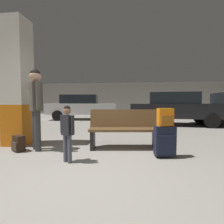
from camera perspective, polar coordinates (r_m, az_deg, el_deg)
The scene contains 11 objects.
ground_plane at distance 6.42m, azimuth 0.38°, elevation -6.67°, with size 18.00×18.00×0.10m, color gray.
garage_back_wall at distance 15.16m, azimuth 3.81°, elevation 4.54°, with size 18.00×0.12×2.80m, color gray.
structural_pillar at distance 4.85m, azimuth -29.20°, elevation 8.44°, with size 0.57×0.57×3.08m.
bench at distance 3.95m, azimuth 4.10°, elevation -5.68°, with size 1.65×0.70×0.89m.
suitcase at distance 3.44m, azimuth 17.35°, elevation -9.24°, with size 0.41×0.28×0.60m.
backpack_bright at distance 3.37m, azimuth 17.49°, elevation -1.74°, with size 0.31×0.24×0.34m.
child at distance 3.07m, azimuth -14.81°, elevation -5.09°, with size 0.31×0.25×1.00m.
adult at distance 4.06m, azimuth -24.24°, elevation 3.51°, with size 0.44×0.47×1.77m.
backpack_dark_floor at distance 4.23m, azimuth -28.93°, elevation -9.28°, with size 0.32×0.30×0.34m.
parked_car_far at distance 10.68m, azimuth -10.11°, elevation 1.85°, with size 4.27×2.15×1.51m.
parked_car_near at distance 8.50m, azimuth 20.34°, elevation 1.35°, with size 4.23×2.07×1.51m.
Camera 1 is at (0.65, -2.29, 1.05)m, focal length 27.19 mm.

